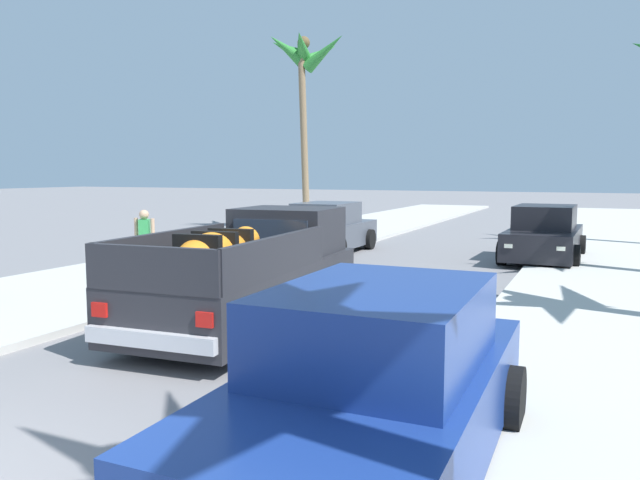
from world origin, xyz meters
name	(u,v)px	position (x,y,z in m)	size (l,w,h in m)	color
sidewalk_left	(220,258)	(-5.18, 12.00, 0.06)	(4.85, 60.00, 0.12)	beige
sidewalk_right	(636,287)	(5.18, 12.00, 0.06)	(4.85, 60.00, 0.12)	beige
curb_left	(252,261)	(-4.16, 12.00, 0.05)	(0.16, 60.00, 0.10)	silver
curb_right	(583,283)	(4.16, 12.00, 0.05)	(0.16, 60.00, 0.10)	silver
pickup_truck	(253,274)	(-0.62, 6.15, 0.81)	(2.48, 5.33, 1.80)	#28282D
car_left_near	(544,235)	(3.04, 15.68, 0.71)	(2.10, 4.29, 1.54)	black
car_right_near	(327,229)	(-3.13, 14.78, 0.71)	(2.08, 4.29, 1.54)	#474C56
car_left_mid	(376,389)	(2.87, 2.22, 0.71)	(2.06, 4.27, 1.54)	navy
palm_tree_left_fore	(305,64)	(-6.84, 20.85, 6.85)	(3.49, 3.57, 8.05)	#846B4C
pedestrian	(145,239)	(-5.08, 8.81, 0.91)	(0.57, 0.44, 1.59)	gray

